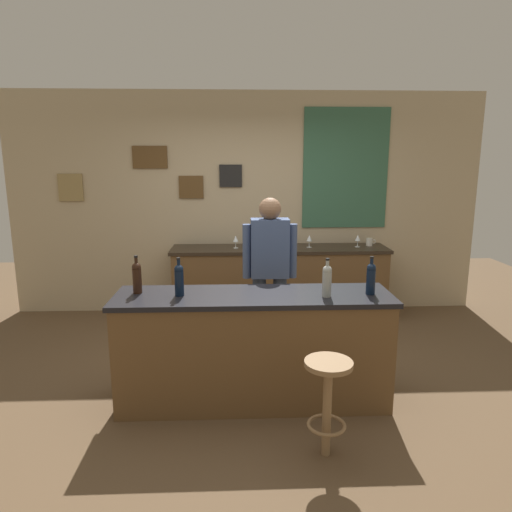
{
  "coord_description": "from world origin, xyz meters",
  "views": [
    {
      "loc": [
        -0.13,
        -3.91,
        1.97
      ],
      "look_at": [
        0.06,
        0.45,
        1.05
      ],
      "focal_mm": 32.34,
      "sensor_mm": 36.0,
      "label": 1
    }
  ],
  "objects_px": {
    "bartender": "(270,269)",
    "wine_glass_a": "(236,239)",
    "bar_stool": "(328,392)",
    "wine_bottle_b": "(179,279)",
    "wine_bottle_a": "(137,276)",
    "wine_glass_b": "(309,239)",
    "wine_bottle_d": "(371,277)",
    "wine_glass_c": "(358,238)",
    "coffee_mug": "(370,242)",
    "wine_bottle_c": "(327,280)"
  },
  "relations": [
    {
      "from": "coffee_mug",
      "to": "bar_stool",
      "type": "bearing_deg",
      "value": -110.59
    },
    {
      "from": "wine_bottle_c",
      "to": "coffee_mug",
      "type": "bearing_deg",
      "value": 66.26
    },
    {
      "from": "wine_bottle_a",
      "to": "wine_glass_c",
      "type": "height_order",
      "value": "wine_bottle_a"
    },
    {
      "from": "bartender",
      "to": "wine_bottle_b",
      "type": "bearing_deg",
      "value": -133.89
    },
    {
      "from": "bar_stool",
      "to": "wine_glass_b",
      "type": "bearing_deg",
      "value": 83.87
    },
    {
      "from": "bar_stool",
      "to": "wine_bottle_c",
      "type": "height_order",
      "value": "wine_bottle_c"
    },
    {
      "from": "wine_bottle_b",
      "to": "wine_glass_a",
      "type": "relative_size",
      "value": 1.97
    },
    {
      "from": "wine_glass_b",
      "to": "wine_glass_c",
      "type": "xyz_separation_m",
      "value": [
        0.6,
        -0.0,
        0.0
      ]
    },
    {
      "from": "wine_glass_b",
      "to": "wine_glass_c",
      "type": "height_order",
      "value": "same"
    },
    {
      "from": "bartender",
      "to": "bar_stool",
      "type": "xyz_separation_m",
      "value": [
        0.28,
        -1.52,
        -0.48
      ]
    },
    {
      "from": "wine_glass_b",
      "to": "coffee_mug",
      "type": "distance_m",
      "value": 0.78
    },
    {
      "from": "wine_bottle_c",
      "to": "wine_bottle_b",
      "type": "bearing_deg",
      "value": 176.27
    },
    {
      "from": "wine_bottle_a",
      "to": "wine_glass_c",
      "type": "distance_m",
      "value": 3.02
    },
    {
      "from": "wine_bottle_c",
      "to": "wine_glass_c",
      "type": "bearing_deg",
      "value": 69.47
    },
    {
      "from": "bartender",
      "to": "wine_glass_b",
      "type": "relative_size",
      "value": 10.45
    },
    {
      "from": "bar_stool",
      "to": "wine_bottle_c",
      "type": "xyz_separation_m",
      "value": [
        0.1,
        0.65,
        0.6
      ]
    },
    {
      "from": "bar_stool",
      "to": "wine_bottle_a",
      "type": "height_order",
      "value": "wine_bottle_a"
    },
    {
      "from": "bartender",
      "to": "wine_bottle_a",
      "type": "height_order",
      "value": "bartender"
    },
    {
      "from": "wine_bottle_d",
      "to": "wine_glass_c",
      "type": "distance_m",
      "value": 2.13
    },
    {
      "from": "wine_bottle_c",
      "to": "wine_glass_a",
      "type": "height_order",
      "value": "wine_bottle_c"
    },
    {
      "from": "wine_glass_b",
      "to": "wine_bottle_b",
      "type": "bearing_deg",
      "value": -123.12
    },
    {
      "from": "bar_stool",
      "to": "wine_glass_c",
      "type": "height_order",
      "value": "wine_glass_c"
    },
    {
      "from": "bartender",
      "to": "wine_glass_c",
      "type": "xyz_separation_m",
      "value": [
        1.18,
        1.26,
        0.07
      ]
    },
    {
      "from": "wine_bottle_c",
      "to": "coffee_mug",
      "type": "distance_m",
      "value": 2.42
    },
    {
      "from": "wine_bottle_d",
      "to": "wine_glass_c",
      "type": "xyz_separation_m",
      "value": [
        0.44,
        2.08,
        -0.05
      ]
    },
    {
      "from": "coffee_mug",
      "to": "wine_glass_b",
      "type": "bearing_deg",
      "value": -174.41
    },
    {
      "from": "bartender",
      "to": "wine_bottle_c",
      "type": "xyz_separation_m",
      "value": [
        0.38,
        -0.87,
        0.12
      ]
    },
    {
      "from": "wine_bottle_d",
      "to": "wine_glass_b",
      "type": "xyz_separation_m",
      "value": [
        -0.16,
        2.08,
        -0.05
      ]
    },
    {
      "from": "bartender",
      "to": "wine_bottle_c",
      "type": "bearing_deg",
      "value": -66.33
    },
    {
      "from": "bartender",
      "to": "wine_glass_a",
      "type": "xyz_separation_m",
      "value": [
        -0.33,
        1.25,
        0.07
      ]
    },
    {
      "from": "wine_bottle_c",
      "to": "coffee_mug",
      "type": "relative_size",
      "value": 2.45
    },
    {
      "from": "wine_bottle_c",
      "to": "wine_bottle_d",
      "type": "height_order",
      "value": "same"
    },
    {
      "from": "wine_bottle_d",
      "to": "wine_glass_b",
      "type": "height_order",
      "value": "wine_bottle_d"
    },
    {
      "from": "wine_bottle_b",
      "to": "bartender",
      "type": "bearing_deg",
      "value": 46.11
    },
    {
      "from": "wine_glass_a",
      "to": "bar_stool",
      "type": "bearing_deg",
      "value": -77.65
    },
    {
      "from": "bartender",
      "to": "wine_bottle_d",
      "type": "bearing_deg",
      "value": -47.73
    },
    {
      "from": "wine_glass_a",
      "to": "coffee_mug",
      "type": "bearing_deg",
      "value": 2.97
    },
    {
      "from": "wine_bottle_a",
      "to": "wine_glass_b",
      "type": "height_order",
      "value": "wine_bottle_a"
    },
    {
      "from": "bar_stool",
      "to": "wine_bottle_d",
      "type": "relative_size",
      "value": 2.22
    },
    {
      "from": "bartender",
      "to": "wine_bottle_b",
      "type": "xyz_separation_m",
      "value": [
        -0.77,
        -0.8,
        0.12
      ]
    },
    {
      "from": "wine_glass_c",
      "to": "coffee_mug",
      "type": "bearing_deg",
      "value": 23.98
    },
    {
      "from": "wine_bottle_d",
      "to": "bartender",
      "type": "bearing_deg",
      "value": 132.27
    },
    {
      "from": "wine_bottle_a",
      "to": "wine_glass_c",
      "type": "bearing_deg",
      "value": 40.68
    },
    {
      "from": "bar_stool",
      "to": "wine_bottle_b",
      "type": "relative_size",
      "value": 2.22
    },
    {
      "from": "bar_stool",
      "to": "wine_glass_a",
      "type": "bearing_deg",
      "value": 102.35
    },
    {
      "from": "wine_bottle_c",
      "to": "coffee_mug",
      "type": "xyz_separation_m",
      "value": [
        0.97,
        2.21,
        -0.11
      ]
    },
    {
      "from": "wine_bottle_a",
      "to": "wine_glass_b",
      "type": "relative_size",
      "value": 1.97
    },
    {
      "from": "wine_bottle_c",
      "to": "wine_bottle_a",
      "type": "bearing_deg",
      "value": 173.7
    },
    {
      "from": "wine_glass_b",
      "to": "wine_glass_c",
      "type": "distance_m",
      "value": 0.6
    },
    {
      "from": "wine_bottle_d",
      "to": "wine_bottle_b",
      "type": "bearing_deg",
      "value": 179.23
    }
  ]
}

